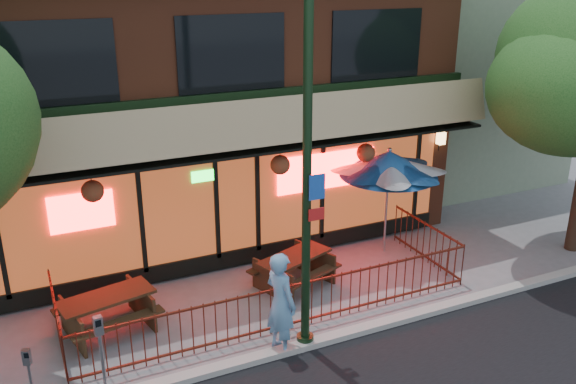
{
  "coord_description": "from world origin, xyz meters",
  "views": [
    {
      "loc": [
        -4.42,
        -9.16,
        6.71
      ],
      "look_at": [
        0.76,
        2.0,
        2.16
      ],
      "focal_mm": 38.0,
      "sensor_mm": 36.0,
      "label": 1
    }
  ],
  "objects_px": {
    "picnic_table_left": "(107,308)",
    "parking_meter_far": "(29,372)",
    "street_light": "(307,188)",
    "parking_meter_near": "(101,344)",
    "patio_umbrella": "(389,164)",
    "picnic_table_right": "(294,266)",
    "pedestrian": "(281,303)"
  },
  "relations": [
    {
      "from": "picnic_table_right",
      "to": "parking_meter_near",
      "type": "xyz_separation_m",
      "value": [
        -4.46,
        -2.16,
        0.57
      ]
    },
    {
      "from": "pedestrian",
      "to": "parking_meter_far",
      "type": "relative_size",
      "value": 1.57
    },
    {
      "from": "parking_meter_near",
      "to": "parking_meter_far",
      "type": "xyz_separation_m",
      "value": [
        -1.09,
        0.0,
        -0.2
      ]
    },
    {
      "from": "parking_meter_near",
      "to": "picnic_table_left",
      "type": "bearing_deg",
      "value": 79.39
    },
    {
      "from": "patio_umbrella",
      "to": "parking_meter_near",
      "type": "relative_size",
      "value": 1.73
    },
    {
      "from": "picnic_table_left",
      "to": "picnic_table_right",
      "type": "distance_m",
      "value": 4.07
    },
    {
      "from": "picnic_table_left",
      "to": "parking_meter_far",
      "type": "xyz_separation_m",
      "value": [
        -1.47,
        -2.05,
        0.36
      ]
    },
    {
      "from": "picnic_table_left",
      "to": "picnic_table_right",
      "type": "relative_size",
      "value": 0.98
    },
    {
      "from": "picnic_table_right",
      "to": "parking_meter_near",
      "type": "relative_size",
      "value": 1.33
    },
    {
      "from": "picnic_table_right",
      "to": "parking_meter_far",
      "type": "distance_m",
      "value": 5.96
    },
    {
      "from": "street_light",
      "to": "picnic_table_right",
      "type": "distance_m",
      "value": 3.52
    },
    {
      "from": "street_light",
      "to": "picnic_table_right",
      "type": "bearing_deg",
      "value": 69.71
    },
    {
      "from": "street_light",
      "to": "parking_meter_far",
      "type": "relative_size",
      "value": 5.53
    },
    {
      "from": "patio_umbrella",
      "to": "pedestrian",
      "type": "height_order",
      "value": "patio_umbrella"
    },
    {
      "from": "street_light",
      "to": "picnic_table_right",
      "type": "relative_size",
      "value": 3.38
    },
    {
      "from": "street_light",
      "to": "parking_meter_near",
      "type": "relative_size",
      "value": 4.49
    },
    {
      "from": "street_light",
      "to": "parking_meter_near",
      "type": "bearing_deg",
      "value": 179.96
    },
    {
      "from": "patio_umbrella",
      "to": "parking_meter_far",
      "type": "bearing_deg",
      "value": -161.45
    },
    {
      "from": "street_light",
      "to": "parking_meter_far",
      "type": "xyz_separation_m",
      "value": [
        -4.75,
        0.0,
        -2.29
      ]
    },
    {
      "from": "pedestrian",
      "to": "parking_meter_far",
      "type": "bearing_deg",
      "value": 75.44
    },
    {
      "from": "pedestrian",
      "to": "street_light",
      "type": "bearing_deg",
      "value": -111.56
    },
    {
      "from": "street_light",
      "to": "pedestrian",
      "type": "bearing_deg",
      "value": 173.67
    },
    {
      "from": "patio_umbrella",
      "to": "parking_meter_far",
      "type": "height_order",
      "value": "patio_umbrella"
    },
    {
      "from": "picnic_table_left",
      "to": "parking_meter_near",
      "type": "xyz_separation_m",
      "value": [
        -0.38,
        -2.05,
        0.55
      ]
    },
    {
      "from": "picnic_table_left",
      "to": "parking_meter_far",
      "type": "distance_m",
      "value": 2.55
    },
    {
      "from": "patio_umbrella",
      "to": "parking_meter_far",
      "type": "distance_m",
      "value": 8.92
    },
    {
      "from": "parking_meter_far",
      "to": "picnic_table_left",
      "type": "bearing_deg",
      "value": 54.34
    },
    {
      "from": "parking_meter_near",
      "to": "street_light",
      "type": "bearing_deg",
      "value": -0.04
    },
    {
      "from": "picnic_table_right",
      "to": "parking_meter_near",
      "type": "bearing_deg",
      "value": -154.2
    },
    {
      "from": "picnic_table_left",
      "to": "pedestrian",
      "type": "height_order",
      "value": "pedestrian"
    },
    {
      "from": "picnic_table_right",
      "to": "patio_umbrella",
      "type": "bearing_deg",
      "value": 12.98
    },
    {
      "from": "pedestrian",
      "to": "parking_meter_near",
      "type": "xyz_separation_m",
      "value": [
        -3.18,
        -0.05,
        0.06
      ]
    }
  ]
}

